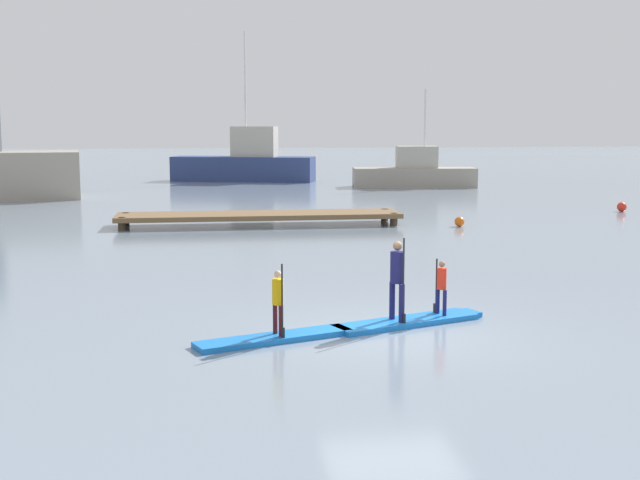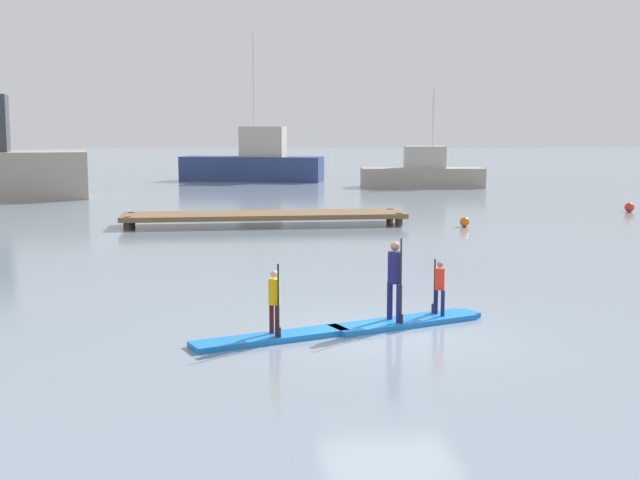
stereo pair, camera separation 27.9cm
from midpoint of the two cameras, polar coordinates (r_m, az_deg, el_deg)
The scene contains 11 objects.
ground_plane at distance 15.41m, azimuth 5.36°, elevation -6.29°, with size 240.00×240.00×0.00m, color gray.
paddleboard_near at distance 14.83m, azimuth -2.55°, elevation -6.63°, with size 3.02×1.51×0.10m.
paddler_child_solo at distance 14.66m, azimuth -2.56°, elevation -4.01°, with size 0.26×0.38×1.29m.
paddleboard_far at distance 16.08m, azimuth 6.44°, elevation -5.53°, with size 3.14×1.71×0.10m.
paddler_adult at distance 15.72m, azimuth 5.62°, elevation -2.43°, with size 0.34×0.46×1.59m.
paddler_child_front at distance 16.38m, azimuth 8.58°, elevation -3.04°, with size 0.24×0.36×1.07m.
fishing_boat_green_midground at distance 51.07m, azimuth 7.13°, elevation 4.52°, with size 7.49×3.01×5.86m.
motor_boat_small_navy at distance 56.14m, azimuth -4.36°, elevation 5.22°, with size 9.66×5.02×9.78m.
floating_dock at distance 31.52m, azimuth -3.54°, elevation 1.68°, with size 10.54×2.18×0.47m.
mooring_buoy_near at distance 38.66m, azimuth 20.45°, elevation 2.09°, with size 0.41×0.41×0.41m, color red.
mooring_buoy_mid at distance 31.47m, azimuth 10.05°, elevation 1.22°, with size 0.37×0.37×0.37m, color orange.
Camera 2 is at (-3.19, -14.59, 3.76)m, focal length 47.15 mm.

